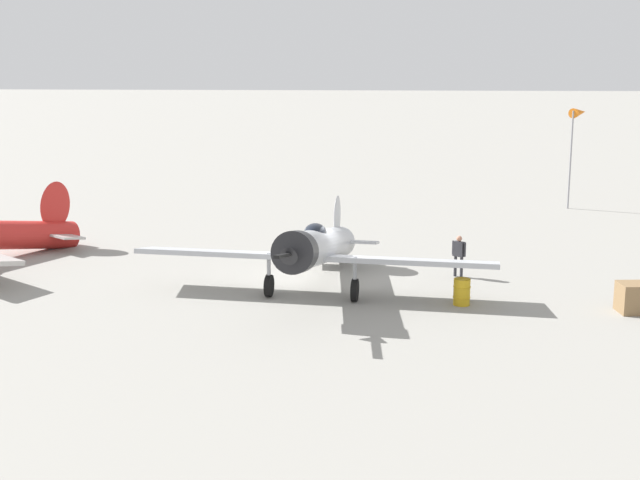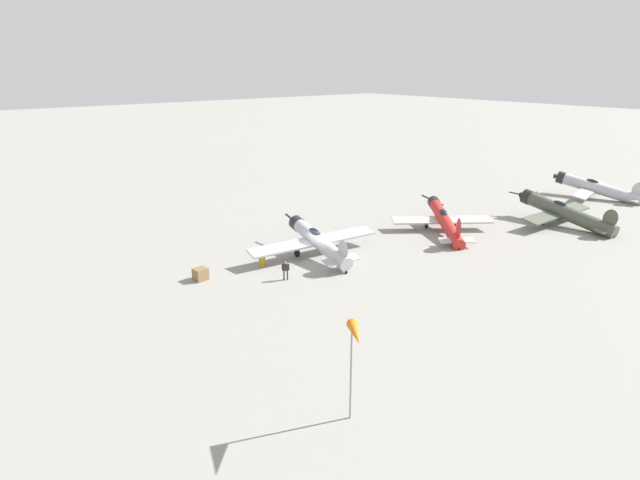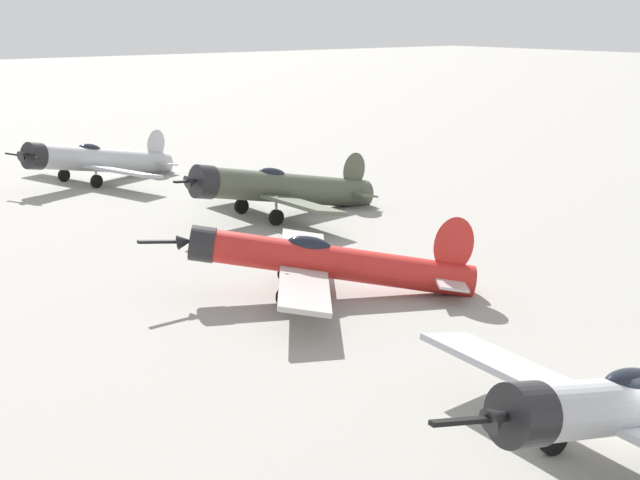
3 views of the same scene
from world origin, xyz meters
name	(u,v)px [view 3 (image 3 of 3)]	position (x,y,z in m)	size (l,w,h in m)	color
airplane_foreground	(640,406)	(0.06, 0.51, 1.60)	(13.05, 11.03, 3.02)	#B7BABF
airplane_mid_apron	(323,261)	(15.13, -2.11, 1.30)	(9.73, 11.13, 3.22)	red
airplane_far_line	(280,188)	(27.32, -8.79, 1.48)	(11.11, 12.30, 3.43)	#4C5442
airplane_outer_stand	(97,160)	(42.47, -5.49, 1.36)	(12.26, 11.45, 3.34)	#B7BABF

